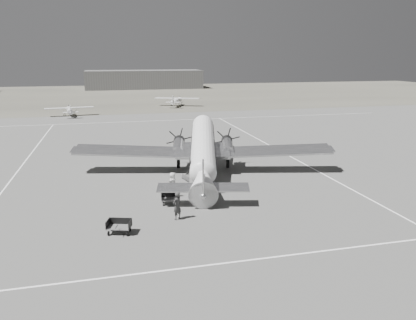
# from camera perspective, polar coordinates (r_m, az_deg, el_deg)

# --- Properties ---
(ground) EXTENTS (260.00, 260.00, 0.00)m
(ground) POSITION_cam_1_polar(r_m,az_deg,el_deg) (36.94, 0.25, -3.69)
(ground) COLOR slate
(ground) RESTS_ON ground
(taxi_line_near) EXTENTS (60.00, 0.15, 0.01)m
(taxi_line_near) POSITION_cam_1_polar(r_m,az_deg,el_deg) (24.63, 8.45, -13.45)
(taxi_line_near) COLOR white
(taxi_line_near) RESTS_ON ground
(taxi_line_right) EXTENTS (0.15, 80.00, 0.01)m
(taxi_line_right) POSITION_cam_1_polar(r_m,az_deg,el_deg) (41.41, 16.59, -2.29)
(taxi_line_right) COLOR white
(taxi_line_right) RESTS_ON ground
(taxi_line_left) EXTENTS (0.15, 60.00, 0.01)m
(taxi_line_left) POSITION_cam_1_polar(r_m,az_deg,el_deg) (46.49, -25.09, -1.28)
(taxi_line_left) COLOR white
(taxi_line_left) RESTS_ON ground
(taxi_line_horizon) EXTENTS (90.00, 0.15, 0.01)m
(taxi_line_horizon) POSITION_cam_1_polar(r_m,az_deg,el_deg) (75.43, -7.21, 5.50)
(taxi_line_horizon) COLOR white
(taxi_line_horizon) RESTS_ON ground
(grass_infield) EXTENTS (260.00, 90.00, 0.01)m
(grass_infield) POSITION_cam_1_polar(r_m,az_deg,el_deg) (129.86, -10.15, 9.05)
(grass_infield) COLOR #646154
(grass_infield) RESTS_ON ground
(hangar_main) EXTENTS (42.00, 14.00, 6.60)m
(hangar_main) POSITION_cam_1_polar(r_m,az_deg,el_deg) (154.88, -8.99, 11.14)
(hangar_main) COLOR #606060
(hangar_main) RESTS_ON ground
(dc3_airliner) EXTENTS (29.95, 23.90, 5.04)m
(dc3_airliner) POSITION_cam_1_polar(r_m,az_deg,el_deg) (39.09, -0.70, 1.16)
(dc3_airliner) COLOR silver
(dc3_airliner) RESTS_ON ground
(light_plane_left) EXTENTS (10.30, 8.77, 1.95)m
(light_plane_left) POSITION_cam_1_polar(r_m,az_deg,el_deg) (85.08, -18.88, 6.50)
(light_plane_left) COLOR white
(light_plane_left) RESTS_ON ground
(light_plane_right) EXTENTS (13.21, 12.07, 2.23)m
(light_plane_right) POSITION_cam_1_polar(r_m,az_deg,el_deg) (97.40, -4.43, 8.20)
(light_plane_right) COLOR white
(light_plane_right) RESTS_ON ground
(baggage_cart_near) EXTENTS (1.64, 1.22, 0.87)m
(baggage_cart_near) POSITION_cam_1_polar(r_m,az_deg,el_deg) (32.62, -5.32, -5.42)
(baggage_cart_near) COLOR #595959
(baggage_cart_near) RESTS_ON ground
(baggage_cart_far) EXTENTS (1.91, 1.59, 0.93)m
(baggage_cart_far) POSITION_cam_1_polar(r_m,az_deg,el_deg) (27.89, -12.39, -9.16)
(baggage_cart_far) COLOR #595959
(baggage_cart_far) RESTS_ON ground
(ground_crew) EXTENTS (0.90, 0.85, 2.06)m
(ground_crew) POSITION_cam_1_polar(r_m,az_deg,el_deg) (29.38, -4.38, -6.43)
(ground_crew) COLOR #313131
(ground_crew) RESTS_ON ground
(ramp_agent) EXTENTS (0.87, 0.94, 1.55)m
(ramp_agent) POSITION_cam_1_polar(r_m,az_deg,el_deg) (33.97, -5.13, -4.00)
(ramp_agent) COLOR silver
(ramp_agent) RESTS_ON ground
(passenger) EXTENTS (0.66, 0.94, 1.82)m
(passenger) POSITION_cam_1_polar(r_m,az_deg,el_deg) (34.99, -5.00, -3.21)
(passenger) COLOR silver
(passenger) RESTS_ON ground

